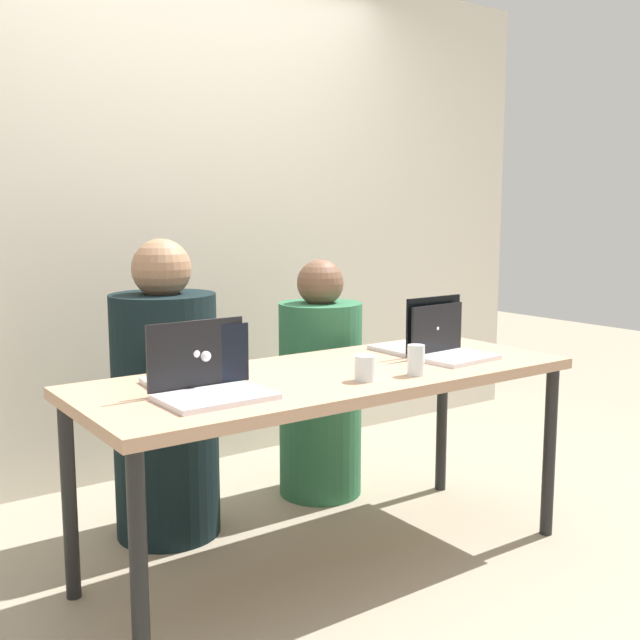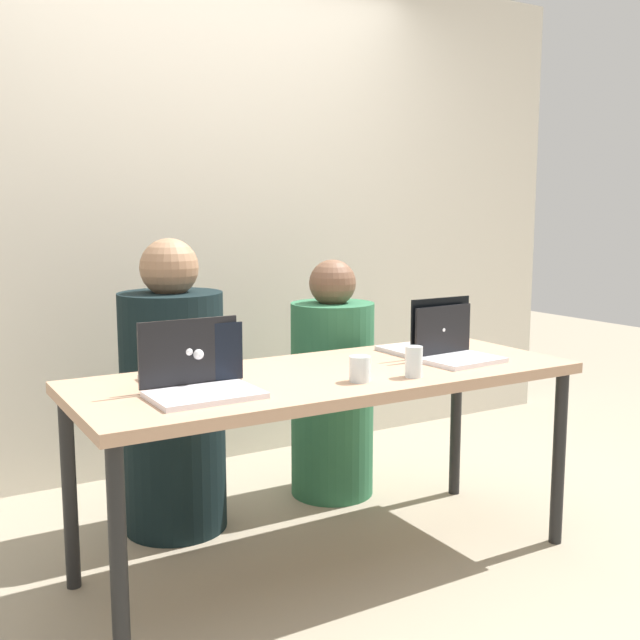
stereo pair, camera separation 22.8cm
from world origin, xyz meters
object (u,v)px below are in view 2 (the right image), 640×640
(water_glass_center, at_px, (360,371))
(water_glass_right, at_px, (414,364))
(laptop_back_left, at_px, (192,370))
(person_on_right, at_px, (332,391))
(laptop_front_left, at_px, (199,379))
(person_on_left, at_px, (173,402))
(laptop_back_right, at_px, (427,341))
(laptop_front_right, at_px, (455,349))

(water_glass_center, distance_m, water_glass_right, 0.21)
(laptop_back_left, relative_size, water_glass_right, 3.00)
(person_on_right, height_order, water_glass_center, person_on_right)
(person_on_right, relative_size, laptop_front_left, 3.22)
(person_on_right, xyz_separation_m, water_glass_right, (-0.17, -0.83, 0.30))
(person_on_left, distance_m, person_on_right, 0.77)
(person_on_left, distance_m, laptop_back_right, 1.07)
(person_on_right, bearing_deg, laptop_front_right, 115.86)
(person_on_left, relative_size, laptop_front_right, 3.94)
(person_on_right, relative_size, laptop_back_right, 3.68)
(person_on_left, relative_size, laptop_back_right, 4.05)
(person_on_left, distance_m, water_glass_right, 1.05)
(laptop_front_left, xyz_separation_m, laptop_back_right, (1.06, 0.19, 0.00))
(water_glass_right, bearing_deg, laptop_front_right, 24.61)
(laptop_front_right, bearing_deg, laptop_back_left, 166.53)
(water_glass_right, bearing_deg, person_on_right, 78.10)
(laptop_back_left, bearing_deg, person_on_right, -143.65)
(laptop_front_left, relative_size, water_glass_right, 3.12)
(laptop_front_right, bearing_deg, water_glass_center, -172.97)
(laptop_front_right, bearing_deg, person_on_left, 138.03)
(person_on_left, xyz_separation_m, water_glass_center, (0.39, -0.79, 0.24))
(person_on_right, xyz_separation_m, laptop_back_left, (-0.88, -0.53, 0.30))
(person_on_left, distance_m, water_glass_center, 0.91)
(water_glass_center, bearing_deg, laptop_back_left, 152.32)
(person_on_right, distance_m, laptop_back_right, 0.60)
(laptop_back_left, xyz_separation_m, laptop_back_right, (1.03, 0.03, 0.00))
(person_on_right, relative_size, laptop_back_left, 3.34)
(person_on_left, bearing_deg, water_glass_center, 117.11)
(laptop_back_left, bearing_deg, laptop_front_left, 82.31)
(water_glass_center, height_order, water_glass_right, water_glass_right)
(laptop_front_left, bearing_deg, water_glass_right, -11.66)
(water_glass_center, bearing_deg, person_on_left, 116.04)
(laptop_back_left, distance_m, laptop_front_left, 0.16)
(laptop_back_left, bearing_deg, laptop_front_right, 176.54)
(laptop_front_right, relative_size, laptop_back_right, 1.03)
(person_on_left, distance_m, laptop_front_right, 1.16)
(laptop_back_right, distance_m, water_glass_center, 0.60)
(laptop_back_left, distance_m, laptop_back_right, 1.03)
(person_on_left, relative_size, water_glass_right, 11.05)
(laptop_front_right, height_order, laptop_front_left, laptop_front_left)
(laptop_front_right, distance_m, water_glass_center, 0.53)
(laptop_front_left, bearing_deg, laptop_front_right, -0.76)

